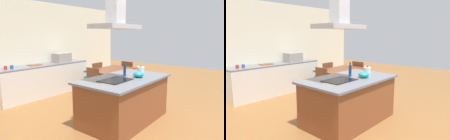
% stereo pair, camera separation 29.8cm
% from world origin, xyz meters
% --- Properties ---
extents(ground, '(16.00, 16.00, 0.00)m').
position_xyz_m(ground, '(0.00, 1.50, 0.00)').
color(ground, '#936033').
extents(wall_back, '(7.20, 0.10, 2.70)m').
position_xyz_m(wall_back, '(0.00, 3.25, 1.35)').
color(wall_back, silver).
rests_on(wall_back, ground).
extents(kitchen_island, '(1.92, 1.14, 0.90)m').
position_xyz_m(kitchen_island, '(0.00, 0.00, 0.45)').
color(kitchen_island, brown).
rests_on(kitchen_island, ground).
extents(cooktop, '(0.60, 0.44, 0.01)m').
position_xyz_m(cooktop, '(-0.30, 0.00, 0.91)').
color(cooktop, black).
rests_on(cooktop, kitchen_island).
extents(tea_kettle, '(0.21, 0.16, 0.18)m').
position_xyz_m(tea_kettle, '(0.55, -0.05, 0.98)').
color(tea_kettle, silver).
rests_on(tea_kettle, kitchen_island).
extents(olive_oil_bottle, '(0.06, 0.06, 0.29)m').
position_xyz_m(olive_oil_bottle, '(0.12, 0.08, 1.02)').
color(olive_oil_bottle, navy).
rests_on(olive_oil_bottle, kitchen_island).
extents(mixing_bowl, '(0.21, 0.21, 0.12)m').
position_xyz_m(mixing_bowl, '(0.22, -0.19, 0.96)').
color(mixing_bowl, teal).
rests_on(mixing_bowl, kitchen_island).
extents(back_counter, '(2.76, 0.62, 0.90)m').
position_xyz_m(back_counter, '(0.11, 2.88, 0.45)').
color(back_counter, silver).
rests_on(back_counter, ground).
extents(countertop_microwave, '(0.50, 0.38, 0.28)m').
position_xyz_m(countertop_microwave, '(0.74, 2.88, 1.04)').
color(countertop_microwave, '#9E9993').
rests_on(countertop_microwave, back_counter).
extents(coffee_mug_red, '(0.08, 0.08, 0.09)m').
position_xyz_m(coffee_mug_red, '(-1.00, 2.86, 0.95)').
color(coffee_mug_red, red).
rests_on(coffee_mug_red, back_counter).
extents(coffee_mug_blue, '(0.08, 0.08, 0.09)m').
position_xyz_m(coffee_mug_blue, '(-0.85, 2.84, 0.95)').
color(coffee_mug_blue, '#2D56B2').
rests_on(coffee_mug_blue, back_counter).
extents(cutting_board, '(0.34, 0.24, 0.02)m').
position_xyz_m(cutting_board, '(-0.16, 2.93, 0.91)').
color(cutting_board, brown).
rests_on(cutting_board, back_counter).
extents(dining_table, '(1.40, 0.90, 0.75)m').
position_xyz_m(dining_table, '(1.35, 1.38, 0.67)').
color(dining_table, brown).
rests_on(dining_table, ground).
extents(chair_facing_back_wall, '(0.42, 0.42, 0.89)m').
position_xyz_m(chair_facing_back_wall, '(1.35, 2.04, 0.51)').
color(chair_facing_back_wall, teal).
rests_on(chair_facing_back_wall, ground).
extents(chair_at_right_end, '(0.42, 0.42, 0.89)m').
position_xyz_m(chair_at_right_end, '(2.26, 1.38, 0.51)').
color(chair_at_right_end, teal).
rests_on(chair_at_right_end, ground).
extents(chair_at_left_end, '(0.42, 0.42, 0.89)m').
position_xyz_m(chair_at_left_end, '(0.43, 1.38, 0.51)').
color(chair_at_left_end, teal).
rests_on(chair_at_left_end, ground).
extents(range_hood, '(0.90, 0.55, 0.78)m').
position_xyz_m(range_hood, '(-0.30, 0.00, 2.10)').
color(range_hood, '#ADADB2').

